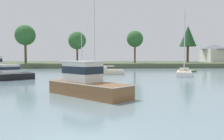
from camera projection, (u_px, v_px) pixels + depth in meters
The scene contains 12 objects.
far_shore_bank at pixel (98, 64), 87.86m from camera, with size 190.79×47.85×1.28m, color #4C563D.
sailboat_cream at pixel (99, 73), 41.35m from camera, with size 8.75×2.81×13.16m.
cruiser_wood at pixel (81, 87), 19.03m from camera, with size 7.44×7.72×4.58m.
sailboat_red at pixel (83, 69), 55.74m from camera, with size 3.95×6.78×9.40m.
dinghy_green at pixel (189, 71), 49.06m from camera, with size 3.36×2.75×0.47m.
cruiser_black at pixel (5, 76), 31.33m from camera, with size 6.67×5.92×4.04m.
sailboat_white at pixel (184, 74), 38.90m from camera, with size 4.74×8.30×10.99m.
shore_tree_far_right at pixel (25, 35), 67.04m from camera, with size 5.66×5.66×10.72m.
shore_tree_far_left at pixel (135, 39), 72.87m from camera, with size 4.99×4.99×9.79m.
shore_tree_right_mid at pixel (188, 36), 79.34m from camera, with size 5.51×5.51×12.07m.
shore_tree_inland_a at pixel (77, 41), 66.77m from camera, with size 4.95×4.95×8.84m.
cottage_near_water at pixel (215, 53), 86.32m from camera, with size 7.89×10.37×6.33m.
Camera 1 is at (0.77, -7.45, 2.98)m, focal length 38.44 mm.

